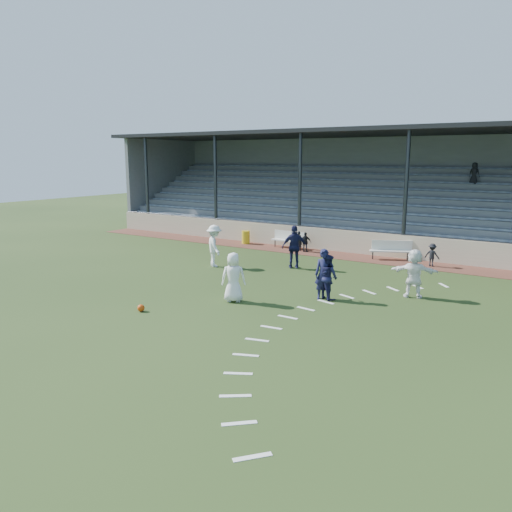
{
  "coord_description": "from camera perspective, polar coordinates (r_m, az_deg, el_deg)",
  "views": [
    {
      "loc": [
        10.4,
        -13.47,
        5.08
      ],
      "look_at": [
        0.0,
        2.5,
        1.3
      ],
      "focal_mm": 35.0,
      "sensor_mm": 36.0,
      "label": 1
    }
  ],
  "objects": [
    {
      "name": "player_white_lead",
      "position": [
        17.76,
        -2.6,
        -2.44
      ],
      "size": [
        1.04,
        0.95,
        1.78
      ],
      "primitive_type": "imported",
      "rotation": [
        0.0,
        0.0,
        3.71
      ],
      "color": "white",
      "rests_on": "ground"
    },
    {
      "name": "sub_left_far",
      "position": [
        27.2,
        5.68,
        1.59
      ],
      "size": [
        0.68,
        0.43,
        1.07
      ],
      "primitive_type": "imported",
      "rotation": [
        0.0,
        0.0,
        3.44
      ],
      "color": "black",
      "rests_on": "cinder_track"
    },
    {
      "name": "grandstand",
      "position": [
        31.63,
        13.81,
        5.67
      ],
      "size": [
        34.6,
        9.0,
        6.61
      ],
      "color": "gray",
      "rests_on": "ground"
    },
    {
      "name": "player_white_wing",
      "position": [
        23.54,
        -4.77,
        1.16
      ],
      "size": [
        1.45,
        1.37,
        1.97
      ],
      "primitive_type": "imported",
      "rotation": [
        0.0,
        0.0,
        2.47
      ],
      "color": "white",
      "rests_on": "ground"
    },
    {
      "name": "bench_right",
      "position": [
        26.01,
        15.19,
        0.87
      ],
      "size": [
        1.98,
        1.27,
        0.95
      ],
      "rotation": [
        0.0,
        0.0,
        0.43
      ],
      "color": "silver",
      "rests_on": "cinder_track"
    },
    {
      "name": "penalty_arc",
      "position": [
        15.71,
        7.72,
        -7.74
      ],
      "size": [
        3.89,
        14.63,
        0.01
      ],
      "color": "white",
      "rests_on": "ground"
    },
    {
      "name": "bench_left",
      "position": [
        28.34,
        3.75,
        2.07
      ],
      "size": [
        2.02,
        0.57,
        0.95
      ],
      "rotation": [
        0.0,
        0.0,
        -0.06
      ],
      "color": "silver",
      "rests_on": "cinder_track"
    },
    {
      "name": "retaining_wall",
      "position": [
        27.47,
        10.36,
        1.65
      ],
      "size": [
        34.0,
        0.18,
        1.2
      ],
      "primitive_type": "cube",
      "color": "beige",
      "rests_on": "ground"
    },
    {
      "name": "player_white_back",
      "position": [
        19.17,
        17.62,
        -1.89
      ],
      "size": [
        1.77,
        0.95,
        1.82
      ],
      "primitive_type": "imported",
      "rotation": [
        0.0,
        0.0,
        3.4
      ],
      "color": "white",
      "rests_on": "ground"
    },
    {
      "name": "player_navy_lead",
      "position": [
        18.18,
        7.8,
        -2.09
      ],
      "size": [
        0.8,
        0.68,
        1.85
      ],
      "primitive_type": "imported",
      "rotation": [
        0.0,
        0.0,
        0.41
      ],
      "color": "#15173C",
      "rests_on": "ground"
    },
    {
      "name": "sub_left_near",
      "position": [
        27.52,
        4.9,
        1.73
      ],
      "size": [
        0.45,
        0.36,
        1.09
      ],
      "primitive_type": "imported",
      "rotation": [
        0.0,
        0.0,
        3.42
      ],
      "color": "black",
      "rests_on": "cinder_track"
    },
    {
      "name": "player_navy_mid",
      "position": [
        18.27,
        8.21,
        -2.36
      ],
      "size": [
        1.0,
        0.91,
        1.65
      ],
      "primitive_type": "imported",
      "rotation": [
        0.0,
        0.0,
        2.69
      ],
      "color": "#15173C",
      "rests_on": "ground"
    },
    {
      "name": "sub_right",
      "position": [
        24.91,
        19.48,
        0.12
      ],
      "size": [
        0.73,
        0.46,
        1.08
      ],
      "primitive_type": "imported",
      "rotation": [
        0.0,
        0.0,
        3.05
      ],
      "color": "black",
      "rests_on": "cinder_track"
    },
    {
      "name": "player_navy_wing",
      "position": [
        23.17,
        4.43,
        1.04
      ],
      "size": [
        1.24,
        1.06,
        2.0
      ],
      "primitive_type": "imported",
      "rotation": [
        0.0,
        0.0,
        3.73
      ],
      "color": "#15173C",
      "rests_on": "ground"
    },
    {
      "name": "football",
      "position": [
        17.23,
        -13.01,
        -5.81
      ],
      "size": [
        0.24,
        0.24,
        0.24
      ],
      "primitive_type": "sphere",
      "color": "#CC420C",
      "rests_on": "ground"
    },
    {
      "name": "cinder_track",
      "position": [
        26.62,
        9.44,
        0.08
      ],
      "size": [
        34.0,
        2.0,
        0.02
      ],
      "primitive_type": "cube",
      "color": "#562D22",
      "rests_on": "ground"
    },
    {
      "name": "ground",
      "position": [
        17.76,
        -4.42,
        -5.44
      ],
      "size": [
        90.0,
        90.0,
        0.0
      ],
      "primitive_type": "plane",
      "color": "#273A18",
      "rests_on": "ground"
    },
    {
      "name": "trash_bin",
      "position": [
        29.71,
        -1.18,
        2.16
      ],
      "size": [
        0.48,
        0.48,
        0.77
      ],
      "primitive_type": "cylinder",
      "color": "gold",
      "rests_on": "cinder_track"
    }
  ]
}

